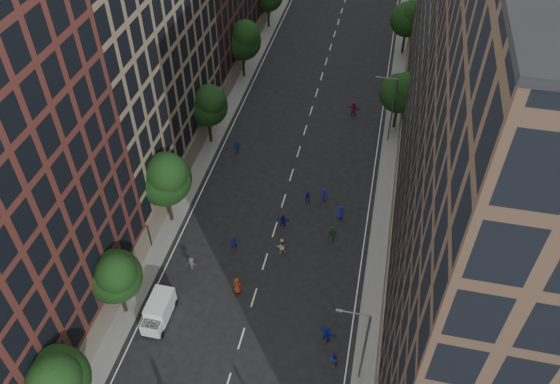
# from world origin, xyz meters

# --- Properties ---
(ground) EXTENTS (240.00, 240.00, 0.00)m
(ground) POSITION_xyz_m (0.00, 40.00, 0.00)
(ground) COLOR black
(ground) RESTS_ON ground
(sidewalk_left) EXTENTS (4.00, 105.00, 0.15)m
(sidewalk_left) POSITION_xyz_m (-12.00, 47.50, 0.07)
(sidewalk_left) COLOR slate
(sidewalk_left) RESTS_ON ground
(sidewalk_right) EXTENTS (4.00, 105.00, 0.15)m
(sidewalk_right) POSITION_xyz_m (12.00, 47.50, 0.07)
(sidewalk_right) COLOR slate
(sidewalk_right) RESTS_ON ground
(bldg_left_b) EXTENTS (14.00, 26.00, 34.00)m
(bldg_left_b) POSITION_xyz_m (-19.00, 35.00, 17.00)
(bldg_left_b) COLOR #8E785D
(bldg_left_b) RESTS_ON ground
(bldg_right_a) EXTENTS (14.00, 30.00, 36.00)m
(bldg_right_a) POSITION_xyz_m (19.00, 15.00, 18.00)
(bldg_right_a) COLOR #4B3628
(bldg_right_a) RESTS_ON ground
(bldg_right_b) EXTENTS (14.00, 28.00, 33.00)m
(bldg_right_b) POSITION_xyz_m (19.00, 44.00, 16.50)
(bldg_right_b) COLOR #5D564C
(bldg_right_b) RESTS_ON ground
(tree_left_0) EXTENTS (5.20, 5.20, 8.83)m
(tree_left_0) POSITION_xyz_m (-11.01, 3.85, 5.96)
(tree_left_0) COLOR black
(tree_left_0) RESTS_ON ground
(tree_left_1) EXTENTS (4.80, 4.80, 8.21)m
(tree_left_1) POSITION_xyz_m (-11.02, 13.86, 5.55)
(tree_left_1) COLOR black
(tree_left_1) RESTS_ON ground
(tree_left_2) EXTENTS (5.60, 5.60, 9.45)m
(tree_left_2) POSITION_xyz_m (-10.99, 25.83, 6.36)
(tree_left_2) COLOR black
(tree_left_2) RESTS_ON ground
(tree_left_3) EXTENTS (5.00, 5.00, 8.58)m
(tree_left_3) POSITION_xyz_m (-11.02, 39.85, 5.82)
(tree_left_3) COLOR black
(tree_left_3) RESTS_ON ground
(tree_left_4) EXTENTS (5.40, 5.40, 9.08)m
(tree_left_4) POSITION_xyz_m (-11.00, 55.84, 6.10)
(tree_left_4) COLOR black
(tree_left_4) RESTS_ON ground
(tree_right_a) EXTENTS (5.00, 5.00, 8.39)m
(tree_right_a) POSITION_xyz_m (11.38, 47.85, 5.63)
(tree_right_a) COLOR black
(tree_right_a) RESTS_ON ground
(tree_right_b) EXTENTS (5.20, 5.20, 8.83)m
(tree_right_b) POSITION_xyz_m (11.39, 67.85, 5.96)
(tree_right_b) COLOR black
(tree_right_b) RESTS_ON ground
(streetlamp_near) EXTENTS (2.64, 0.22, 9.06)m
(streetlamp_near) POSITION_xyz_m (10.37, 12.00, 5.17)
(streetlamp_near) COLOR #595B60
(streetlamp_near) RESTS_ON ground
(streetlamp_far) EXTENTS (2.64, 0.22, 9.06)m
(streetlamp_far) POSITION_xyz_m (10.37, 45.00, 5.17)
(streetlamp_far) COLOR #595B60
(streetlamp_far) RESTS_ON ground
(cargo_van) EXTENTS (2.01, 4.27, 2.27)m
(cargo_van) POSITION_xyz_m (-7.80, 13.93, 1.19)
(cargo_van) COLOR white
(cargo_van) RESTS_ON ground
(skater_2) EXTENTS (0.77, 0.62, 1.49)m
(skater_2) POSITION_xyz_m (8.34, 12.84, 0.75)
(skater_2) COLOR #152DAE
(skater_2) RESTS_ON ground
(skater_5) EXTENTS (1.74, 1.19, 1.81)m
(skater_5) POSITION_xyz_m (7.38, 14.98, 0.90)
(skater_5) COLOR #1526AB
(skater_5) RESTS_ON ground
(skater_6) EXTENTS (1.02, 0.74, 1.91)m
(skater_6) POSITION_xyz_m (-1.68, 18.31, 0.96)
(skater_6) COLOR #9C381A
(skater_6) RESTS_ON ground
(skater_8) EXTENTS (1.13, 1.00, 1.94)m
(skater_8) POSITION_xyz_m (1.37, 23.98, 0.97)
(skater_8) COLOR silver
(skater_8) RESTS_ON ground
(skater_9) EXTENTS (0.99, 0.59, 1.52)m
(skater_9) POSITION_xyz_m (-6.83, 20.08, 0.76)
(skater_9) COLOR #45474B
(skater_9) RESTS_ON ground
(skater_10) EXTENTS (1.07, 0.47, 1.80)m
(skater_10) POSITION_xyz_m (6.07, 26.84, 0.90)
(skater_10) COLOR #227229
(skater_10) RESTS_ON ground
(skater_11) EXTENTS (1.41, 0.50, 1.50)m
(skater_11) POSITION_xyz_m (0.75, 27.67, 0.75)
(skater_11) COLOR #13179B
(skater_11) RESTS_ON ground
(skater_12) EXTENTS (0.91, 0.74, 1.61)m
(skater_12) POSITION_xyz_m (6.55, 30.23, 0.80)
(skater_12) COLOR #171FBE
(skater_12) RESTS_ON ground
(skater_13) EXTENTS (0.74, 0.61, 1.74)m
(skater_13) POSITION_xyz_m (-3.47, 23.39, 0.87)
(skater_13) COLOR #111591
(skater_13) RESTS_ON ground
(skater_14) EXTENTS (0.78, 0.64, 1.50)m
(skater_14) POSITION_xyz_m (2.62, 31.80, 0.75)
(skater_14) COLOR #1422AA
(skater_14) RESTS_ON ground
(skater_15) EXTENTS (1.18, 0.95, 1.60)m
(skater_15) POSITION_xyz_m (4.41, 32.55, 0.80)
(skater_15) COLOR #1418A7
(skater_15) RESTS_ON ground
(skater_16) EXTENTS (1.17, 0.67, 1.87)m
(skater_16) POSITION_xyz_m (-7.29, 38.38, 0.94)
(skater_16) COLOR #1440A3
(skater_16) RESTS_ON ground
(skater_17) EXTENTS (1.86, 0.97, 1.91)m
(skater_17) POSITION_xyz_m (5.68, 49.68, 0.96)
(skater_17) COLOR maroon
(skater_17) RESTS_ON ground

